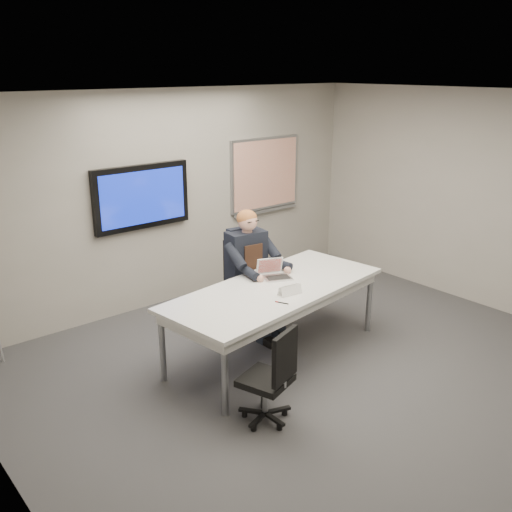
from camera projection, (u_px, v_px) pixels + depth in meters
floor at (340, 385)px, 5.74m from camera, size 6.00×6.00×0.02m
ceiling at (355, 97)px, 4.85m from camera, size 6.00×6.00×0.02m
wall_back at (174, 198)px, 7.48m from camera, size 6.00×0.02×2.80m
wall_left at (17, 351)px, 3.47m from camera, size 0.02×6.00×2.80m
wall_right at (508, 205)px, 7.12m from camera, size 0.02×6.00×2.80m
conference_table at (275, 295)px, 6.16m from camera, size 2.69×1.39×0.79m
tv_display at (142, 197)px, 7.11m from camera, size 1.30×0.09×0.80m
whiteboard at (265, 175)px, 8.36m from camera, size 1.25×0.08×1.10m
office_chair_far at (244, 300)px, 6.99m from camera, size 0.66×0.66×1.05m
office_chair_near at (269, 393)px, 5.07m from camera, size 0.56×0.56×0.93m
seated_person at (257, 286)px, 6.70m from camera, size 0.49×0.83×1.48m
laptop at (274, 273)px, 6.40m from camera, size 0.36×0.39×0.21m
name_tent at (290, 290)px, 5.92m from camera, size 0.26×0.10×0.10m
pen at (282, 303)px, 5.71m from camera, size 0.07×0.14×0.01m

